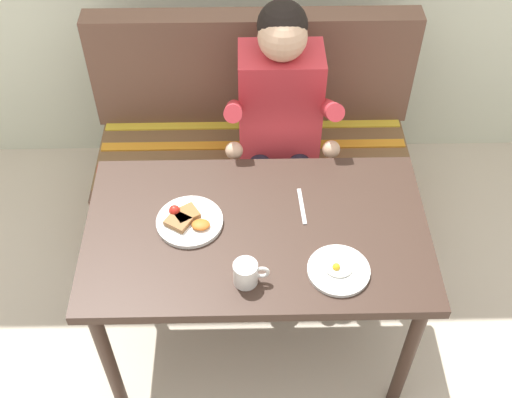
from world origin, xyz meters
TOP-DOWN VIEW (x-y plane):
  - ground_plane at (0.00, 0.00)m, footprint 8.00×8.00m
  - table at (0.00, 0.00)m, footprint 1.20×0.70m
  - couch at (0.00, 0.76)m, footprint 1.44×0.56m
  - person at (0.11, 0.59)m, footprint 0.45×0.61m
  - plate_breakfast at (-0.24, 0.03)m, footprint 0.23×0.23m
  - plate_eggs at (0.26, -0.19)m, footprint 0.21×0.21m
  - coffee_mug at (-0.04, -0.22)m, footprint 0.12×0.08m
  - fork at (0.16, 0.10)m, footprint 0.02×0.17m

SIDE VIEW (x-z plane):
  - ground_plane at x=0.00m, z-range 0.00..0.00m
  - couch at x=0.00m, z-range -0.17..0.83m
  - table at x=0.00m, z-range 0.28..1.01m
  - fork at x=0.16m, z-range 0.73..0.73m
  - plate_eggs at x=0.26m, z-range 0.72..0.76m
  - person at x=0.11m, z-range 0.13..1.35m
  - plate_breakfast at x=-0.24m, z-range 0.72..0.77m
  - coffee_mug at x=-0.04m, z-range 0.73..0.82m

